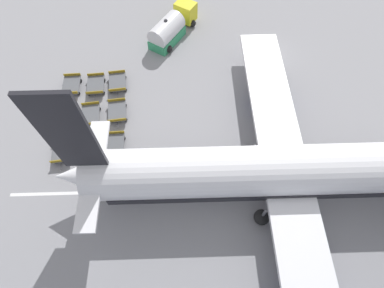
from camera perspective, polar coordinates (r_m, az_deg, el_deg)
ground_plane at (r=37.57m, az=15.07°, el=15.96°), size 500.00×500.00×0.00m
airplane at (r=25.54m, az=19.66°, el=-4.83°), size 33.53×39.54×13.40m
fuel_tanker_primary at (r=37.94m, az=-4.05°, el=21.14°), size 7.38×6.16×3.11m
baggage_dolly_row_near_col_a at (r=35.04m, az=-21.99°, el=10.32°), size 3.34×1.90×0.92m
baggage_dolly_row_near_col_b at (r=32.60m, az=-22.75°, el=4.93°), size 3.33×1.88×0.92m
baggage_dolly_row_near_col_c at (r=30.52m, az=-23.49°, el=-1.10°), size 3.39×2.01×0.92m
baggage_dolly_row_mid_a_col_a at (r=34.20m, az=-17.87°, el=10.65°), size 3.37×1.96×0.92m
baggage_dolly_row_mid_a_col_b at (r=31.82m, az=-18.74°, el=5.23°), size 3.39×2.02×0.92m
baggage_dolly_row_mid_a_col_c at (r=29.77m, az=-18.94°, el=-0.55°), size 3.40×2.03×0.92m
baggage_dolly_row_mid_b_col_a at (r=33.83m, az=-14.01°, el=11.34°), size 3.39×2.02×0.92m
baggage_dolly_row_mid_b_col_b at (r=31.35m, az=-14.05°, el=6.04°), size 3.39×2.02×0.92m
baggage_dolly_row_mid_b_col_c at (r=29.18m, az=-14.51°, el=-0.25°), size 3.33×1.89×0.92m
stand_guidance_stripe at (r=26.83m, az=0.84°, el=-8.70°), size 1.45×32.78×0.01m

